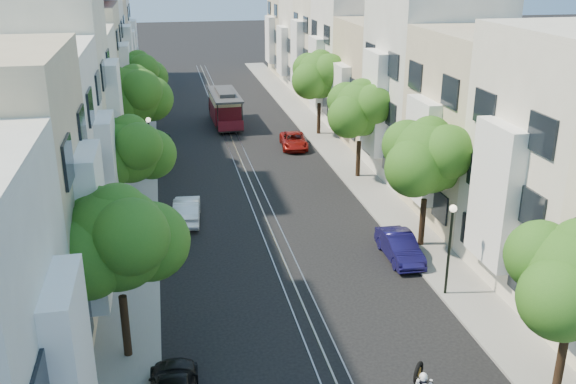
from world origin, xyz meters
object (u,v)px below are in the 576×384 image
tree_e_b (429,158)px  parked_car_w_far (161,138)px  tree_e_c (361,110)px  parked_car_w_mid (187,210)px  tree_w_c (135,96)px  tree_w_a (119,242)px  parked_car_e_mid (400,247)px  lamp_east (450,236)px  tree_w_b (130,152)px  parked_car_e_far (294,141)px  tree_w_d (139,75)px  lamp_west (150,139)px  tree_e_d (320,76)px  cable_car (225,106)px

tree_e_b → parked_car_w_far: tree_e_b is taller
tree_e_c → parked_car_w_mid: bearing=-155.6°
tree_w_c → tree_w_a: bearing=-90.0°
parked_car_e_mid → lamp_east: bearing=-78.8°
tree_w_b → parked_car_e_far: (11.54, 13.67, -3.82)m
tree_w_d → tree_e_b: bearing=-61.9°
lamp_east → lamp_west: same height
parked_car_e_far → tree_w_d: bearing=149.3°
lamp_west → parked_car_w_mid: (1.90, -7.30, -2.18)m
tree_e_d → parked_car_w_mid: size_ratio=1.70×
tree_e_b → cable_car: size_ratio=0.90×
tree_e_d → tree_w_c: (-14.40, -6.00, 0.20)m
tree_w_b → parked_car_w_far: bearing=84.7°
tree_e_d → lamp_west: tree_e_d is taller
parked_car_e_far → tree_e_c: bearing=-64.4°
tree_e_b → parked_car_e_far: tree_e_b is taller
tree_e_b → parked_car_w_far: bearing=120.9°
cable_car → tree_e_b: bearing=-76.1°
tree_e_d → cable_car: bearing=146.8°
tree_w_c → parked_car_w_mid: (2.74, -10.28, -4.40)m
tree_w_d → parked_car_w_far: bearing=-74.4°
cable_car → tree_w_a: bearing=-103.2°
parked_car_e_far → tree_w_c: bearing=-161.8°
tree_w_c → parked_car_e_far: 12.67m
tree_w_a → lamp_east: tree_w_a is taller
parked_car_e_far → tree_w_a: bearing=-109.0°
cable_car → parked_car_e_far: (4.44, -8.10, -1.10)m
cable_car → tree_w_d: bearing=176.8°
tree_w_b → tree_w_d: tree_w_d is taller
tree_w_c → lamp_east: bearing=-57.4°
tree_e_d → parked_car_e_far: 6.14m
tree_w_b → cable_car: tree_w_b is taller
tree_e_b → parked_car_w_far: 25.40m
tree_e_c → parked_car_e_far: 9.12m
tree_w_d → parked_car_w_mid: bearing=-82.7°
tree_e_d → parked_car_w_far: 13.58m
tree_w_b → lamp_west: bearing=84.0°
tree_w_a → cable_car: 34.64m
cable_car → parked_car_e_mid: size_ratio=1.88×
tree_w_a → parked_car_w_far: (1.54, 28.50, -4.20)m
tree_e_d → parked_car_w_far: bearing=-177.8°
parked_car_e_mid → tree_e_b: bearing=35.6°
tree_w_b → cable_car: size_ratio=0.85×
tree_w_b → cable_car: bearing=71.9°
tree_e_c → tree_w_d: size_ratio=1.00×
parked_car_w_mid → parked_car_e_mid: bearing=150.0°
tree_w_a → parked_car_e_mid: bearing=24.7°
tree_w_b → lamp_west: (0.84, 8.02, -1.55)m
tree_e_b → cable_car: (-7.30, 26.77, -3.06)m
tree_e_d → tree_w_d: tree_e_d is taller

